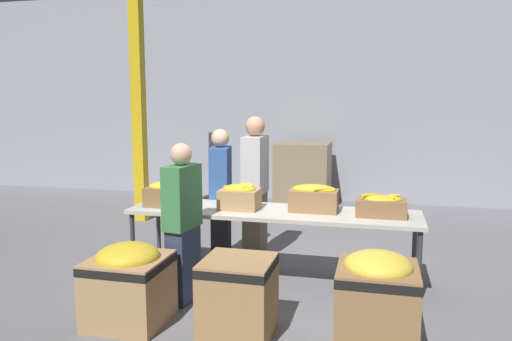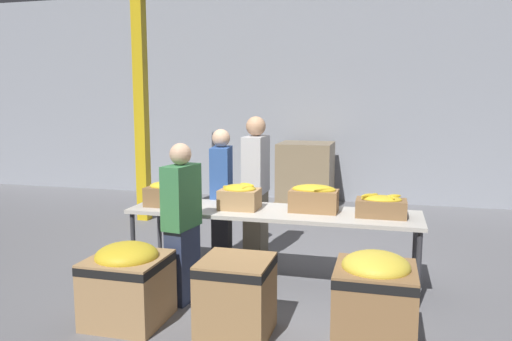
{
  "view_description": "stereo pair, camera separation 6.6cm",
  "coord_description": "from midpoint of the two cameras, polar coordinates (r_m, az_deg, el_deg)",
  "views": [
    {
      "loc": [
        1.06,
        -4.99,
        1.93
      ],
      "look_at": [
        -0.18,
        0.01,
        1.19
      ],
      "focal_mm": 35.0,
      "sensor_mm": 36.0,
      "label": 1
    },
    {
      "loc": [
        1.12,
        -4.98,
        1.93
      ],
      "look_at": [
        -0.18,
        0.01,
        1.19
      ],
      "focal_mm": 35.0,
      "sensor_mm": 36.0,
      "label": 2
    }
  ],
  "objects": [
    {
      "name": "sorting_table",
      "position": [
        5.24,
        1.56,
        -5.09
      ],
      "size": [
        3.03,
        0.76,
        0.78
      ],
      "color": "beige",
      "rests_on": "ground_plane"
    },
    {
      "name": "banana_box_2",
      "position": [
        5.18,
        6.26,
        -3.09
      ],
      "size": [
        0.49,
        0.3,
        0.28
      ],
      "color": "olive",
      "rests_on": "sorting_table"
    },
    {
      "name": "volunteer_1",
      "position": [
        4.8,
        -8.78,
        -6.08
      ],
      "size": [
        0.27,
        0.44,
        1.53
      ],
      "rotation": [
        0.0,
        0.0,
        1.41
      ],
      "color": "#2D3856",
      "rests_on": "ground_plane"
    },
    {
      "name": "volunteer_0",
      "position": [
        5.98,
        -4.36,
        -2.91
      ],
      "size": [
        0.28,
        0.45,
        1.59
      ],
      "rotation": [
        0.0,
        0.0,
        -1.41
      ],
      "color": "black",
      "rests_on": "ground_plane"
    },
    {
      "name": "banana_box_3",
      "position": [
        5.09,
        13.75,
        -3.91
      ],
      "size": [
        0.49,
        0.29,
        0.24
      ],
      "color": "olive",
      "rests_on": "sorting_table"
    },
    {
      "name": "banana_box_0",
      "position": [
        5.52,
        -10.69,
        -2.61
      ],
      "size": [
        0.39,
        0.31,
        0.26
      ],
      "color": "olive",
      "rests_on": "sorting_table"
    },
    {
      "name": "wall_back",
      "position": [
        9.57,
        7.46,
        8.49
      ],
      "size": [
        16.0,
        0.08,
        4.0
      ],
      "color": "#9399A3",
      "rests_on": "ground_plane"
    },
    {
      "name": "banana_box_1",
      "position": [
        5.28,
        -2.25,
        -2.95
      ],
      "size": [
        0.41,
        0.32,
        0.28
      ],
      "color": "tan",
      "rests_on": "sorting_table"
    },
    {
      "name": "support_pillar",
      "position": [
        8.09,
        -13.53,
        8.41
      ],
      "size": [
        0.18,
        0.18,
        4.0
      ],
      "color": "gold",
      "rests_on": "ground_plane"
    },
    {
      "name": "donation_bin_2",
      "position": [
        4.03,
        13.18,
        -14.12
      ],
      "size": [
        0.61,
        0.61,
        0.79
      ],
      "color": "olive",
      "rests_on": "ground_plane"
    },
    {
      "name": "volunteer_2",
      "position": [
        5.96,
        -0.42,
        -2.19
      ],
      "size": [
        0.24,
        0.47,
        1.73
      ],
      "rotation": [
        0.0,
        0.0,
        -1.58
      ],
      "color": "#6B604C",
      "rests_on": "ground_plane"
    },
    {
      "name": "donation_bin_1",
      "position": [
        4.21,
        -2.52,
        -13.96
      ],
      "size": [
        0.57,
        0.57,
        0.65
      ],
      "color": "#A37A4C",
      "rests_on": "ground_plane"
    },
    {
      "name": "donation_bin_0",
      "position": [
        4.56,
        -14.74,
        -12.13
      ],
      "size": [
        0.64,
        0.64,
        0.71
      ],
      "color": "tan",
      "rests_on": "ground_plane"
    },
    {
      "name": "pallet_stack_0",
      "position": [
        8.98,
        5.19,
        -0.59
      ],
      "size": [
        1.02,
        1.02,
        1.16
      ],
      "color": "olive",
      "rests_on": "ground_plane"
    },
    {
      "name": "ground_plane",
      "position": [
        5.46,
        1.53,
        -12.58
      ],
      "size": [
        30.0,
        30.0,
        0.0
      ],
      "primitive_type": "plane",
      "color": "slate"
    }
  ]
}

